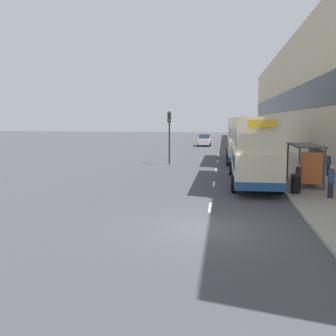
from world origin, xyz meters
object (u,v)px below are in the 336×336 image
pedestrian_3 (331,181)px  litter_bin (296,183)px  double_decker_bus_near (253,149)px  double_decker_bus_ahead (241,139)px  pedestrian_at_shelter (298,177)px  pedestrian_1 (310,164)px  traffic_light_far_kerb (169,129)px  car_0 (204,140)px  bus_shelter (309,157)px  pedestrian_2 (329,164)px

pedestrian_3 → litter_bin: 1.88m
double_decker_bus_near → double_decker_bus_ahead: bearing=90.8°
double_decker_bus_near → pedestrian_at_shelter: (2.27, -3.19, -1.34)m
double_decker_bus_near → pedestrian_1: double_decker_bus_near is taller
pedestrian_at_shelter → traffic_light_far_kerb: traffic_light_far_kerb is taller
double_decker_bus_ahead → car_0: bearing=102.5°
double_decker_bus_ahead → traffic_light_far_kerb: bearing=-152.2°
car_0 → double_decker_bus_ahead: bearing=102.5°
bus_shelter → pedestrian_3: (0.32, -3.75, -0.88)m
pedestrian_at_shelter → traffic_light_far_kerb: bearing=125.8°
double_decker_bus_near → pedestrian_2: double_decker_bus_near is taller
pedestrian_1 → pedestrian_at_shelter: bearing=-108.3°
double_decker_bus_near → litter_bin: (2.08, -3.63, -1.62)m
pedestrian_2 → litter_bin: bearing=-116.5°
pedestrian_at_shelter → pedestrian_2: 7.44m
double_decker_bus_near → pedestrian_3: size_ratio=6.38×
bus_shelter → double_decker_bus_ahead: size_ratio=0.37×
double_decker_bus_ahead → traffic_light_far_kerb: traffic_light_far_kerb is taller
double_decker_bus_ahead → pedestrian_3: (3.80, -17.68, -1.29)m
pedestrian_1 → double_decker_bus_near: bearing=-151.2°
pedestrian_3 → litter_bin: (-1.55, 1.02, -0.33)m
double_decker_bus_near → traffic_light_far_kerb: 11.77m
bus_shelter → pedestrian_3: bearing=-85.1°
pedestrian_2 → pedestrian_3: (-1.99, -8.11, 0.05)m
double_decker_bus_ahead → litter_bin: (2.26, -16.66, -1.62)m
pedestrian_at_shelter → pedestrian_1: bearing=71.7°
car_0 → litter_bin: car_0 is taller
double_decker_bus_near → traffic_light_far_kerb: size_ratio=2.19×
pedestrian_1 → pedestrian_3: pedestrian_1 is taller
pedestrian_2 → litter_bin: (-3.54, -7.09, -0.28)m
double_decker_bus_ahead → pedestrian_1: size_ratio=6.14×
car_0 → litter_bin: size_ratio=4.01×
double_decker_bus_near → car_0: size_ratio=2.54×
bus_shelter → car_0: bearing=103.1°
traffic_light_far_kerb → double_decker_bus_ahead: bearing=27.8°
bus_shelter → car_0: 36.28m
bus_shelter → traffic_light_far_kerb: 14.62m
pedestrian_2 → traffic_light_far_kerb: traffic_light_far_kerb is taller
litter_bin → traffic_light_far_kerb: size_ratio=0.21×
pedestrian_2 → traffic_light_far_kerb: bearing=154.2°
double_decker_bus_near → car_0: (-4.94, 34.42, -1.38)m
litter_bin → traffic_light_far_kerb: bearing=124.3°
bus_shelter → pedestrian_at_shelter: 2.68m
car_0 → traffic_light_far_kerb: size_ratio=0.86×
double_decker_bus_ahead → car_0: (-4.75, 21.39, -1.38)m
car_0 → pedestrian_2: 32.71m
pedestrian_3 → traffic_light_far_kerb: (-10.50, 14.15, 2.29)m
pedestrian_3 → double_decker_bus_ahead: bearing=102.1°
traffic_light_far_kerb → pedestrian_at_shelter: bearing=-54.2°
litter_bin → traffic_light_far_kerb: 16.11m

